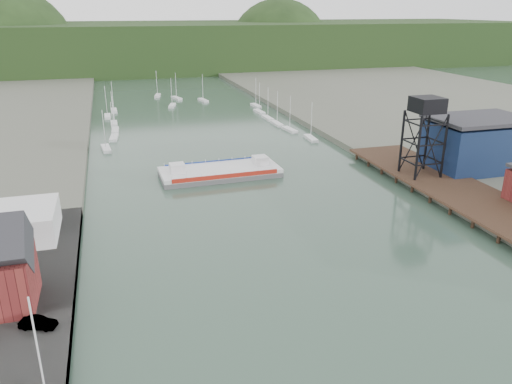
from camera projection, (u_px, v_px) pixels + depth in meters
east_pier at (468, 195)px, 92.74m from camera, size 14.00×70.00×2.45m
flagpole at (40, 360)px, 40.78m from camera, size 0.16×0.16×12.00m
lift_tower at (427, 110)px, 99.14m from camera, size 6.50×6.50×16.00m
blue_shed at (477, 144)px, 107.88m from camera, size 20.50×14.50×11.30m
marina_sailboats at (190, 116)px, 167.63m from camera, size 57.71×92.65×0.90m
distant_hills at (140, 49)px, 309.65m from camera, size 500.00×120.00×80.00m
chain_ferry at (220, 172)px, 108.97m from camera, size 26.10×11.26×3.71m
car_west_b at (38, 323)px, 54.62m from camera, size 4.24×2.74×1.32m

